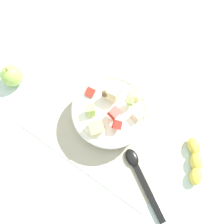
# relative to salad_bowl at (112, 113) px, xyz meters

# --- Properties ---
(ground_plane) EXTENTS (2.40, 2.40, 0.00)m
(ground_plane) POSITION_rel_salad_bowl_xyz_m (-0.00, -0.01, -0.05)
(ground_plane) COLOR silver
(placemat) EXTENTS (0.48, 0.36, 0.01)m
(placemat) POSITION_rel_salad_bowl_xyz_m (-0.00, -0.01, -0.05)
(placemat) COLOR #BCB299
(placemat) RESTS_ON ground_plane
(salad_bowl) EXTENTS (0.24, 0.24, 0.12)m
(salad_bowl) POSITION_rel_salad_bowl_xyz_m (0.00, 0.00, 0.00)
(salad_bowl) COLOR white
(salad_bowl) RESTS_ON placemat
(serving_spoon) EXTENTS (0.21, 0.14, 0.01)m
(serving_spoon) POSITION_rel_salad_bowl_xyz_m (0.17, -0.10, -0.04)
(serving_spoon) COLOR black
(serving_spoon) RESTS_ON placemat
(whole_apple) EXTENTS (0.07, 0.07, 0.08)m
(whole_apple) POSITION_rel_salad_bowl_xyz_m (-0.35, -0.08, -0.01)
(whole_apple) COLOR #9EC656
(whole_apple) RESTS_ON ground_plane
(banana_whole) EXTENTS (0.11, 0.14, 0.04)m
(banana_whole) POSITION_rel_salad_bowl_xyz_m (0.29, 0.02, -0.03)
(banana_whole) COLOR yellow
(banana_whole) RESTS_ON ground_plane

